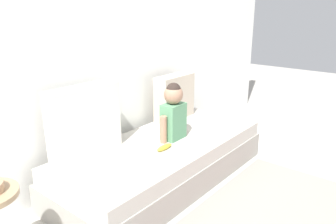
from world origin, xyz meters
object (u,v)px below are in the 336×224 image
couch (164,161)px  throw_pillow_right (174,97)px  throw_pillow_left (85,121)px  banana (164,147)px  toddler (173,111)px

couch → throw_pillow_right: size_ratio=4.34×
throw_pillow_left → banana: throw_pillow_left is taller
couch → throw_pillow_right: bearing=30.0°
banana → couch: bearing=42.6°
couch → banana: bearing=-137.4°
throw_pillow_right → toddler: size_ratio=0.94×
throw_pillow_left → toddler: size_ratio=1.18×
toddler → throw_pillow_left: bearing=153.9°
couch → throw_pillow_right: 0.75m
throw_pillow_left → toddler: 0.74m
toddler → banana: bearing=-157.8°
throw_pillow_left → throw_pillow_right: size_ratio=1.26×
throw_pillow_left → banana: size_ratio=3.40×
throw_pillow_left → throw_pillow_right: 1.09m
banana → throw_pillow_left: bearing=135.7°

